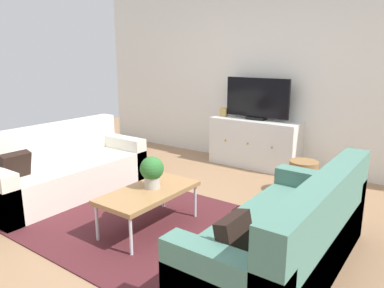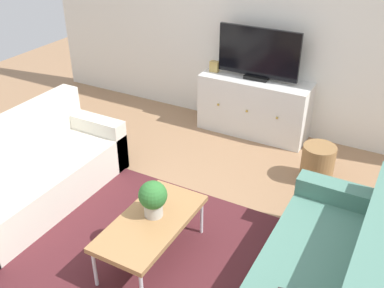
{
  "view_description": "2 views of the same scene",
  "coord_description": "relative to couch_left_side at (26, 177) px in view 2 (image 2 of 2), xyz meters",
  "views": [
    {
      "loc": [
        2.31,
        -2.6,
        1.66
      ],
      "look_at": [
        0.0,
        0.59,
        0.69
      ],
      "focal_mm": 34.3,
      "sensor_mm": 36.0,
      "label": 1
    },
    {
      "loc": [
        1.66,
        -2.43,
        2.67
      ],
      "look_at": [
        0.0,
        0.59,
        0.69
      ],
      "focal_mm": 41.49,
      "sensor_mm": 36.0,
      "label": 2
    }
  ],
  "objects": [
    {
      "name": "ground_plane",
      "position": [
        1.44,
        0.11,
        -0.28
      ],
      "size": [
        10.0,
        10.0,
        0.0
      ],
      "primitive_type": "plane",
      "color": "#997251"
    },
    {
      "name": "wicker_basket",
      "position": [
        2.37,
        1.7,
        -0.07
      ],
      "size": [
        0.34,
        0.34,
        0.41
      ],
      "primitive_type": "cylinder",
      "color": "olive",
      "rests_on": "ground_plane"
    },
    {
      "name": "wall_back",
      "position": [
        1.44,
        2.66,
        1.07
      ],
      "size": [
        6.4,
        0.12,
        2.7
      ],
      "primitive_type": "cube",
      "color": "silver",
      "rests_on": "ground_plane"
    },
    {
      "name": "couch_left_side",
      "position": [
        0.0,
        0.0,
        0.0
      ],
      "size": [
        0.81,
        1.93,
        0.82
      ],
      "color": "beige",
      "rests_on": "ground_plane"
    },
    {
      "name": "flat_screen_tv",
      "position": [
        1.38,
        2.4,
        0.74
      ],
      "size": [
        0.98,
        0.16,
        0.61
      ],
      "color": "black",
      "rests_on": "tv_console"
    },
    {
      "name": "potted_plant",
      "position": [
        1.48,
        -0.01,
        0.3
      ],
      "size": [
        0.23,
        0.23,
        0.31
      ],
      "color": "#B7B2A8",
      "rests_on": "coffee_table"
    },
    {
      "name": "mantel_clock",
      "position": [
        0.83,
        2.38,
        0.5
      ],
      "size": [
        0.11,
        0.07,
        0.13
      ],
      "primitive_type": "cube",
      "color": "tan",
      "rests_on": "tv_console"
    },
    {
      "name": "coffee_table",
      "position": [
        1.49,
        -0.08,
        0.09
      ],
      "size": [
        0.51,
        1.01,
        0.4
      ],
      "color": "#A37547",
      "rests_on": "ground_plane"
    },
    {
      "name": "area_rug",
      "position": [
        1.44,
        -0.04,
        -0.27
      ],
      "size": [
        2.5,
        1.9,
        0.01
      ],
      "primitive_type": "cube",
      "color": "#4C1E23",
      "rests_on": "ground_plane"
    },
    {
      "name": "tv_console",
      "position": [
        1.38,
        2.38,
        0.08
      ],
      "size": [
        1.34,
        0.47,
        0.71
      ],
      "color": "silver",
      "rests_on": "ground_plane"
    }
  ]
}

